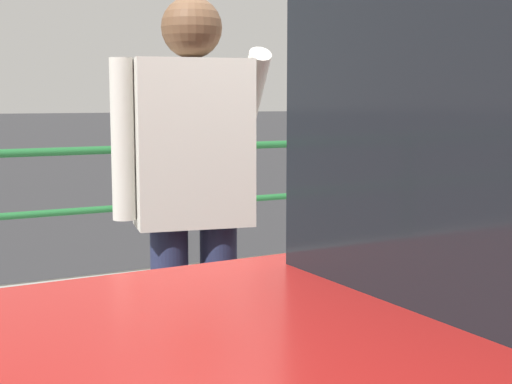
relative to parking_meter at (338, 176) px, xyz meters
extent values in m
cube|color=gray|center=(0.29, 1.37, -1.12)|extent=(36.00, 3.37, 0.13)
cylinder|color=slate|center=(0.00, 0.00, -0.56)|extent=(0.07, 0.07, 0.97)
cylinder|color=#939699|center=(0.00, 0.00, 0.08)|extent=(0.19, 0.19, 0.32)
sphere|color=silver|center=(0.00, 0.00, 0.27)|extent=(0.19, 0.19, 0.19)
cube|color=black|center=(0.00, -0.10, 0.15)|extent=(0.10, 0.01, 0.07)
cube|color=white|center=(0.00, -0.10, 0.02)|extent=(0.11, 0.01, 0.09)
cylinder|color=#1E233F|center=(-0.67, 0.19, -0.62)|extent=(0.15, 0.15, 0.87)
cylinder|color=#1E233F|center=(-0.47, 0.16, -0.62)|extent=(0.15, 0.15, 0.87)
cube|color=beige|center=(-0.57, 0.17, 0.14)|extent=(0.49, 0.30, 0.65)
sphere|color=brown|center=(-0.57, 0.17, 0.58)|extent=(0.24, 0.24, 0.24)
cylinder|color=beige|center=(-0.83, 0.23, 0.16)|extent=(0.09, 0.09, 0.61)
cylinder|color=beige|center=(-0.27, 0.30, 0.25)|extent=(0.18, 0.47, 0.53)
cylinder|color=#1E602D|center=(0.29, 2.83, -0.06)|extent=(24.00, 0.06, 0.06)
cylinder|color=#1E602D|center=(0.29, 2.83, -0.51)|extent=(24.00, 0.05, 0.05)
cylinder|color=#1E602D|center=(0.29, 2.83, -0.56)|extent=(0.06, 0.06, 0.99)
cylinder|color=#1E602D|center=(2.01, 2.83, -0.56)|extent=(0.06, 0.06, 0.99)
cylinder|color=#1E602D|center=(3.72, 2.83, -0.56)|extent=(0.06, 0.06, 0.99)
camera|label=1|loc=(-1.66, -2.43, 0.31)|focal=50.46mm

